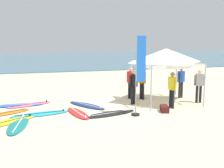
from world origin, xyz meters
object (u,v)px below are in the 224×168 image
at_px(canopy_tent, 166,56).
at_px(person_orange, 142,81).
at_px(person_grey, 199,84).
at_px(surfboard_blue, 16,105).
at_px(surfboard_orange, 8,113).
at_px(surfboard_pink, 30,105).
at_px(surfboard_yellow, 8,122).
at_px(banner_flag, 139,79).
at_px(surfboard_navy, 87,105).
at_px(person_red, 130,81).
at_px(surfboard_black, 110,114).
at_px(surfboard_teal, 18,124).
at_px(person_yellow, 172,87).
at_px(gear_bag_near_tent, 164,109).
at_px(person_black, 134,85).
at_px(surfboard_red, 78,113).
at_px(surfboard_cyan, 40,114).
at_px(person_blue, 181,80).

distance_m(canopy_tent, person_orange, 1.91).
bearing_deg(person_grey, surfboard_blue, 168.83).
height_order(surfboard_orange, surfboard_pink, same).
xyz_separation_m(surfboard_yellow, banner_flag, (5.26, -0.37, 1.54)).
relative_size(surfboard_navy, person_red, 1.38).
relative_size(canopy_tent, surfboard_black, 1.13).
height_order(surfboard_black, person_grey, person_grey).
height_order(surfboard_teal, person_orange, person_orange).
xyz_separation_m(person_grey, banner_flag, (-3.80, -1.35, 0.59)).
height_order(person_grey, person_yellow, same).
bearing_deg(gear_bag_near_tent, canopy_tent, 63.38).
bearing_deg(person_yellow, person_black, 140.35).
relative_size(surfboard_blue, surfboard_yellow, 1.05).
xyz_separation_m(surfboard_teal, person_black, (5.34, 1.99, 0.95)).
xyz_separation_m(surfboard_red, person_red, (3.21, 2.27, 0.95)).
bearing_deg(surfboard_red, surfboard_yellow, -169.46).
distance_m(person_yellow, banner_flag, 2.17).
bearing_deg(surfboard_blue, surfboard_yellow, -93.33).
relative_size(surfboard_teal, banner_flag, 0.74).
xyz_separation_m(surfboard_cyan, surfboard_red, (1.58, -0.31, 0.00)).
xyz_separation_m(person_blue, banner_flag, (-3.52, -2.64, 0.59)).
bearing_deg(surfboard_cyan, gear_bag_near_tent, -10.71).
bearing_deg(surfboard_black, surfboard_yellow, -179.22).
relative_size(canopy_tent, surfboard_pink, 1.29).
bearing_deg(person_yellow, surfboard_red, 177.67).
xyz_separation_m(person_red, person_blue, (2.75, -0.53, 0.00)).
distance_m(surfboard_navy, gear_bag_near_tent, 3.72).
relative_size(surfboard_orange, surfboard_navy, 0.84).
distance_m(surfboard_navy, banner_flag, 3.23).
distance_m(surfboard_red, person_grey, 6.33).
xyz_separation_m(surfboard_black, person_black, (1.62, 1.50, 0.95)).
xyz_separation_m(surfboard_navy, banner_flag, (1.81, -2.18, 1.54)).
bearing_deg(surfboard_red, surfboard_orange, 163.76).
bearing_deg(person_yellow, person_grey, 18.79).
relative_size(surfboard_cyan, surfboard_orange, 1.28).
xyz_separation_m(surfboard_teal, person_grey, (8.65, 1.41, 0.95)).
xyz_separation_m(surfboard_blue, person_yellow, (7.06, -2.38, 0.95)).
relative_size(canopy_tent, person_red, 1.68).
height_order(surfboard_red, person_grey, person_grey).
relative_size(surfboard_yellow, person_grey, 1.40).
bearing_deg(surfboard_teal, surfboard_navy, 36.45).
height_order(surfboard_orange, surfboard_black, same).
distance_m(surfboard_cyan, surfboard_yellow, 1.50).
bearing_deg(surfboard_blue, gear_bag_near_tent, -24.31).
relative_size(surfboard_yellow, person_yellow, 1.40).
bearing_deg(banner_flag, surfboard_black, 159.09).
bearing_deg(person_blue, surfboard_black, -154.51).
relative_size(surfboard_orange, surfboard_red, 0.89).
distance_m(surfboard_cyan, person_blue, 7.73).
height_order(surfboard_red, surfboard_blue, same).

